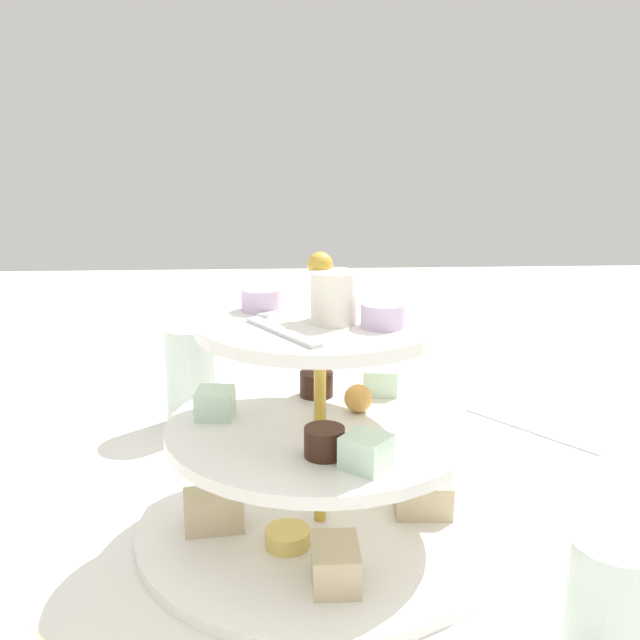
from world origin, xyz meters
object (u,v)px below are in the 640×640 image
at_px(butter_knife_left, 532,429).
at_px(water_glass_tall_right, 195,376).
at_px(tiered_serving_stand, 320,451).
at_px(water_glass_mid_back, 613,603).

bearing_deg(butter_knife_left, water_glass_tall_right, 45.27).
xyz_separation_m(tiered_serving_stand, water_glass_tall_right, (-0.24, -0.13, -0.01)).
relative_size(water_glass_tall_right, water_glass_mid_back, 1.34).
xyz_separation_m(butter_knife_left, water_glass_mid_back, (0.37, -0.08, 0.04)).
relative_size(water_glass_tall_right, butter_knife_left, 0.69).
relative_size(tiered_serving_stand, water_glass_tall_right, 2.62).
bearing_deg(butter_knife_left, water_glass_mid_back, 129.27).
xyz_separation_m(tiered_serving_stand, water_glass_mid_back, (0.17, 0.17, -0.03)).
bearing_deg(tiered_serving_stand, water_glass_mid_back, 46.04).
xyz_separation_m(water_glass_tall_right, butter_knife_left, (0.04, 0.38, -0.06)).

